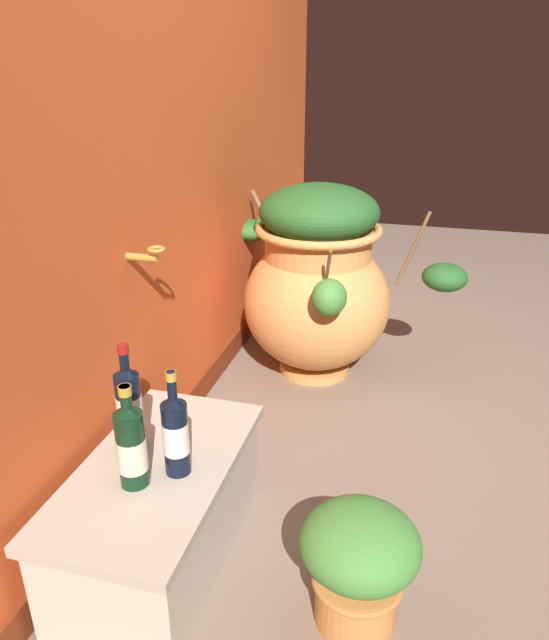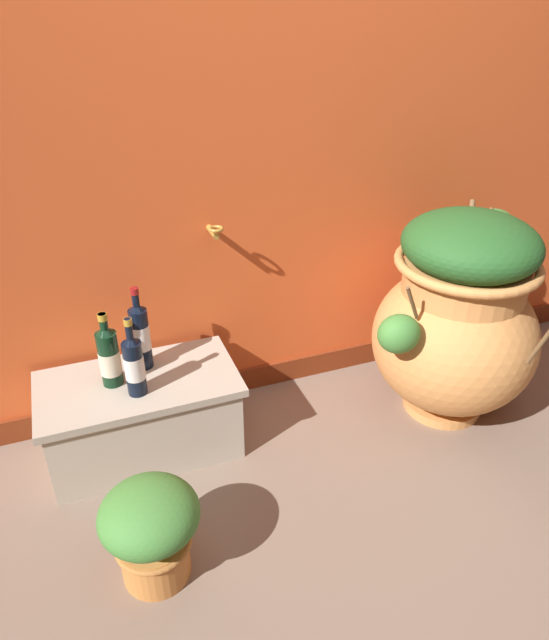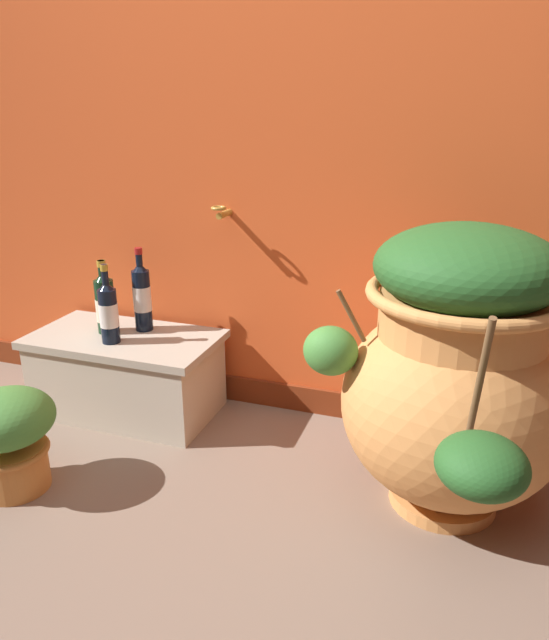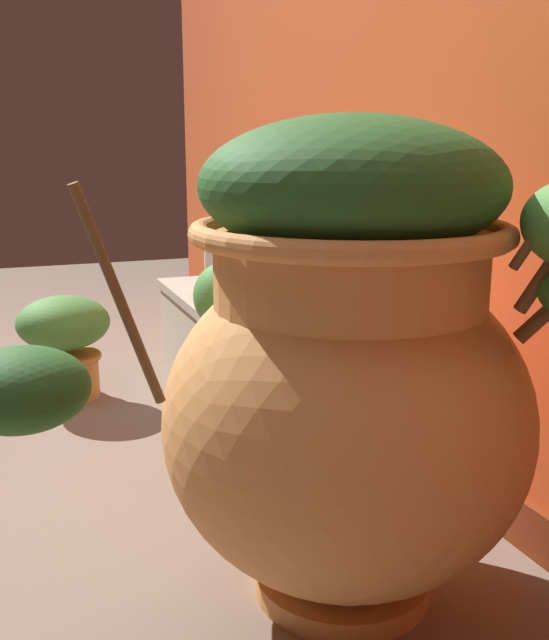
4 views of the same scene
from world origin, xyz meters
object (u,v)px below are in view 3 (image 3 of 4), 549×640
(wine_bottle_right, at_px, (108,311))
(wine_bottle_left, at_px, (142,295))
(terracotta_urn, at_px, (459,371))
(potted_shrub, at_px, (9,434))
(wine_bottle_middle, at_px, (105,302))

(wine_bottle_right, bearing_deg, wine_bottle_left, 72.35)
(terracotta_urn, bearing_deg, wine_bottle_right, 174.67)
(wine_bottle_left, distance_m, potted_shrub, 0.72)
(terracotta_urn, distance_m, wine_bottle_left, 1.24)
(wine_bottle_middle, height_order, wine_bottle_right, wine_bottle_right)
(terracotta_urn, bearing_deg, wine_bottle_middle, 171.23)
(wine_bottle_right, bearing_deg, terracotta_urn, -5.33)
(wine_bottle_left, height_order, wine_bottle_middle, wine_bottle_left)
(potted_shrub, bearing_deg, terracotta_urn, 16.18)
(wine_bottle_middle, distance_m, potted_shrub, 0.64)
(wine_bottle_left, bearing_deg, potted_shrub, -99.32)
(wine_bottle_left, height_order, wine_bottle_right, wine_bottle_left)
(wine_bottle_right, relative_size, potted_shrub, 0.89)
(terracotta_urn, xyz_separation_m, wine_bottle_left, (-1.21, 0.27, 0.02))
(wine_bottle_right, distance_m, potted_shrub, 0.56)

